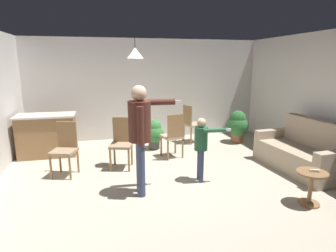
{
  "coord_description": "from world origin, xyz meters",
  "views": [
    {
      "loc": [
        -1.2,
        -4.46,
        2.09
      ],
      "look_at": [
        -0.11,
        0.15,
        1.0
      ],
      "focal_mm": 29.9,
      "sensor_mm": 36.0,
      "label": 1
    }
  ],
  "objects_px": {
    "person_adult": "(141,128)",
    "potted_plant_corner": "(154,133)",
    "side_table_by_couch": "(311,184)",
    "dining_chair_near_wall": "(65,147)",
    "couch_floral": "(302,153)",
    "spare_remote_on_table": "(315,171)",
    "person_child": "(202,143)",
    "potted_plant_by_wall": "(238,125)",
    "dining_chair_centre_back": "(122,141)",
    "dining_chair_by_counter": "(173,134)",
    "dining_chair_spare": "(191,122)",
    "kitchen_counter": "(47,135)"
  },
  "relations": [
    {
      "from": "person_child",
      "to": "dining_chair_centre_back",
      "type": "distance_m",
      "value": 1.67
    },
    {
      "from": "dining_chair_by_counter",
      "to": "dining_chair_near_wall",
      "type": "xyz_separation_m",
      "value": [
        -2.2,
        -0.44,
        0.0
      ]
    },
    {
      "from": "person_adult",
      "to": "potted_plant_corner",
      "type": "bearing_deg",
      "value": 168.43
    },
    {
      "from": "dining_chair_by_counter",
      "to": "spare_remote_on_table",
      "type": "relative_size",
      "value": 7.69
    },
    {
      "from": "side_table_by_couch",
      "to": "dining_chair_centre_back",
      "type": "xyz_separation_m",
      "value": [
        -2.61,
        2.2,
        0.22
      ]
    },
    {
      "from": "dining_chair_centre_back",
      "to": "spare_remote_on_table",
      "type": "relative_size",
      "value": 7.69
    },
    {
      "from": "person_child",
      "to": "spare_remote_on_table",
      "type": "relative_size",
      "value": 8.84
    },
    {
      "from": "dining_chair_by_counter",
      "to": "dining_chair_centre_back",
      "type": "height_order",
      "value": "same"
    },
    {
      "from": "couch_floral",
      "to": "dining_chair_spare",
      "type": "bearing_deg",
      "value": 28.54
    },
    {
      "from": "person_child",
      "to": "dining_chair_by_counter",
      "type": "xyz_separation_m",
      "value": [
        -0.17,
        1.31,
        -0.17
      ]
    },
    {
      "from": "dining_chair_near_wall",
      "to": "dining_chair_centre_back",
      "type": "bearing_deg",
      "value": -153.77
    },
    {
      "from": "person_adult",
      "to": "person_child",
      "type": "xyz_separation_m",
      "value": [
        1.1,
        0.25,
        -0.37
      ]
    },
    {
      "from": "kitchen_counter",
      "to": "dining_chair_spare",
      "type": "bearing_deg",
      "value": 4.68
    },
    {
      "from": "dining_chair_centre_back",
      "to": "spare_remote_on_table",
      "type": "distance_m",
      "value": 3.44
    },
    {
      "from": "person_adult",
      "to": "dining_chair_by_counter",
      "type": "height_order",
      "value": "person_adult"
    },
    {
      "from": "potted_plant_corner",
      "to": "spare_remote_on_table",
      "type": "relative_size",
      "value": 5.57
    },
    {
      "from": "kitchen_counter",
      "to": "side_table_by_couch",
      "type": "bearing_deg",
      "value": -38.31
    },
    {
      "from": "person_adult",
      "to": "couch_floral",
      "type": "bearing_deg",
      "value": 99.26
    },
    {
      "from": "person_child",
      "to": "potted_plant_by_wall",
      "type": "height_order",
      "value": "person_child"
    },
    {
      "from": "dining_chair_near_wall",
      "to": "potted_plant_by_wall",
      "type": "bearing_deg",
      "value": -144.59
    },
    {
      "from": "dining_chair_centre_back",
      "to": "side_table_by_couch",
      "type": "bearing_deg",
      "value": 155.12
    },
    {
      "from": "dining_chair_spare",
      "to": "couch_floral",
      "type": "bearing_deg",
      "value": 19.15
    },
    {
      "from": "side_table_by_couch",
      "to": "dining_chair_near_wall",
      "type": "xyz_separation_m",
      "value": [
        -3.66,
        2.06,
        0.22
      ]
    },
    {
      "from": "potted_plant_by_wall",
      "to": "person_adult",
      "type": "bearing_deg",
      "value": -140.46
    },
    {
      "from": "dining_chair_centre_back",
      "to": "potted_plant_by_wall",
      "type": "xyz_separation_m",
      "value": [
        3.11,
        1.12,
        -0.08
      ]
    },
    {
      "from": "dining_chair_by_counter",
      "to": "person_child",
      "type": "bearing_deg",
      "value": -94.49
    },
    {
      "from": "side_table_by_couch",
      "to": "dining_chair_near_wall",
      "type": "distance_m",
      "value": 4.21
    },
    {
      "from": "dining_chair_spare",
      "to": "person_adult",
      "type": "bearing_deg",
      "value": -46.63
    },
    {
      "from": "potted_plant_corner",
      "to": "spare_remote_on_table",
      "type": "xyz_separation_m",
      "value": [
        1.78,
        -3.28,
        0.14
      ]
    },
    {
      "from": "spare_remote_on_table",
      "to": "kitchen_counter",
      "type": "bearing_deg",
      "value": 141.78
    },
    {
      "from": "couch_floral",
      "to": "spare_remote_on_table",
      "type": "relative_size",
      "value": 14.35
    },
    {
      "from": "dining_chair_spare",
      "to": "potted_plant_by_wall",
      "type": "height_order",
      "value": "dining_chair_spare"
    },
    {
      "from": "dining_chair_spare",
      "to": "potted_plant_corner",
      "type": "distance_m",
      "value": 1.11
    },
    {
      "from": "person_adult",
      "to": "person_child",
      "type": "height_order",
      "value": "person_adult"
    },
    {
      "from": "potted_plant_corner",
      "to": "side_table_by_couch",
      "type": "bearing_deg",
      "value": -61.81
    },
    {
      "from": "dining_chair_near_wall",
      "to": "dining_chair_centre_back",
      "type": "height_order",
      "value": "same"
    },
    {
      "from": "side_table_by_couch",
      "to": "spare_remote_on_table",
      "type": "relative_size",
      "value": 4.0
    },
    {
      "from": "dining_chair_by_counter",
      "to": "dining_chair_near_wall",
      "type": "bearing_deg",
      "value": 179.35
    },
    {
      "from": "potted_plant_by_wall",
      "to": "potted_plant_corner",
      "type": "bearing_deg",
      "value": -178.61
    },
    {
      "from": "spare_remote_on_table",
      "to": "side_table_by_couch",
      "type": "bearing_deg",
      "value": 158.21
    },
    {
      "from": "dining_chair_spare",
      "to": "side_table_by_couch",
      "type": "bearing_deg",
      "value": -3.17
    },
    {
      "from": "kitchen_counter",
      "to": "potted_plant_corner",
      "type": "bearing_deg",
      "value": -0.92
    },
    {
      "from": "dining_chair_by_counter",
      "to": "couch_floral",
      "type": "bearing_deg",
      "value": -40.39
    },
    {
      "from": "person_child",
      "to": "potted_plant_corner",
      "type": "bearing_deg",
      "value": -163.05
    },
    {
      "from": "side_table_by_couch",
      "to": "dining_chair_spare",
      "type": "relative_size",
      "value": 0.52
    },
    {
      "from": "side_table_by_couch",
      "to": "potted_plant_by_wall",
      "type": "bearing_deg",
      "value": 81.43
    },
    {
      "from": "couch_floral",
      "to": "dining_chair_centre_back",
      "type": "distance_m",
      "value": 3.58
    },
    {
      "from": "kitchen_counter",
      "to": "dining_chair_centre_back",
      "type": "height_order",
      "value": "dining_chair_centre_back"
    },
    {
      "from": "spare_remote_on_table",
      "to": "dining_chair_centre_back",
      "type": "bearing_deg",
      "value": 139.94
    },
    {
      "from": "dining_chair_centre_back",
      "to": "person_child",
      "type": "bearing_deg",
      "value": 157.68
    }
  ]
}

